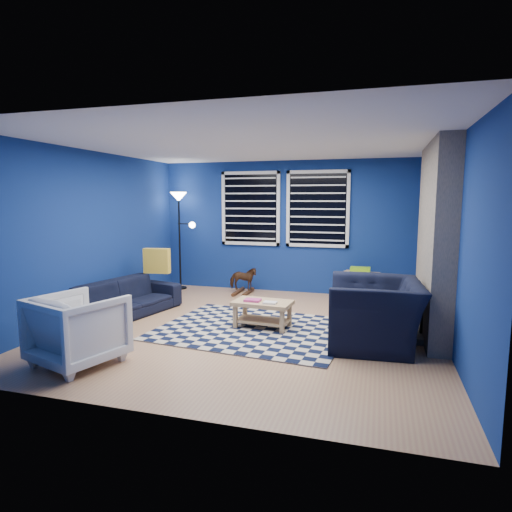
{
  "coord_description": "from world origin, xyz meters",
  "views": [
    {
      "loc": [
        1.67,
        -5.5,
        1.79
      ],
      "look_at": [
        -0.01,
        0.3,
        0.98
      ],
      "focal_mm": 30.0,
      "sensor_mm": 36.0,
      "label": 1
    }
  ],
  "objects": [
    {
      "name": "cabinet",
      "position": [
        1.37,
        2.09,
        0.26
      ],
      "size": [
        0.69,
        0.54,
        0.6
      ],
      "rotation": [
        0.0,
        0.0,
        -0.24
      ],
      "color": "tan",
      "rests_on": "floor"
    },
    {
      "name": "ceiling",
      "position": [
        0.0,
        0.0,
        2.5
      ],
      "size": [
        5.0,
        5.0,
        0.0
      ],
      "primitive_type": "plane",
      "rotation": [
        3.14,
        0.0,
        0.0
      ],
      "color": "white",
      "rests_on": "wall_back"
    },
    {
      "name": "window_left",
      "position": [
        -0.75,
        2.46,
        1.6
      ],
      "size": [
        1.17,
        0.06,
        1.42
      ],
      "color": "black",
      "rests_on": "wall_back"
    },
    {
      "name": "armchair_big",
      "position": [
        1.65,
        -0.2,
        0.4
      ],
      "size": [
        1.3,
        1.16,
        0.8
      ],
      "primitive_type": "imported",
      "rotation": [
        0.0,
        0.0,
        -1.5
      ],
      "color": "black",
      "rests_on": "floor"
    },
    {
      "name": "sofa",
      "position": [
        -2.05,
        0.07,
        0.27
      ],
      "size": [
        1.99,
        1.12,
        0.55
      ],
      "primitive_type": "imported",
      "rotation": [
        0.0,
        0.0,
        1.35
      ],
      "color": "black",
      "rests_on": "floor"
    },
    {
      "name": "wall_back",
      "position": [
        0.0,
        2.5,
        1.25
      ],
      "size": [
        5.0,
        0.0,
        5.0
      ],
      "primitive_type": "plane",
      "rotation": [
        1.57,
        0.0,
        0.0
      ],
      "color": "navy",
      "rests_on": "floor"
    },
    {
      "name": "armchair_bent",
      "position": [
        -1.43,
        -1.74,
        0.38
      ],
      "size": [
        1.04,
        1.05,
        0.77
      ],
      "primitive_type": "imported",
      "rotation": [
        0.0,
        0.0,
        2.84
      ],
      "color": "gray",
      "rests_on": "floor"
    },
    {
      "name": "tv",
      "position": [
        2.45,
        2.0,
        1.4
      ],
      "size": [
        0.07,
        1.0,
        0.58
      ],
      "color": "black",
      "rests_on": "wall_right"
    },
    {
      "name": "window_right",
      "position": [
        0.55,
        2.46,
        1.6
      ],
      "size": [
        1.17,
        0.06,
        1.42
      ],
      "color": "black",
      "rests_on": "wall_back"
    },
    {
      "name": "rug",
      "position": [
        0.05,
        -0.04,
        0.01
      ],
      "size": [
        2.69,
        2.24,
        0.02
      ],
      "primitive_type": "cube",
      "rotation": [
        0.0,
        0.0,
        -0.1
      ],
      "color": "black",
      "rests_on": "floor"
    },
    {
      "name": "throw_pillow",
      "position": [
        -1.9,
        0.84,
        0.76
      ],
      "size": [
        0.45,
        0.18,
        0.42
      ],
      "primitive_type": "cube",
      "rotation": [
        0.0,
        0.0,
        0.11
      ],
      "color": "gold",
      "rests_on": "sofa"
    },
    {
      "name": "wall_right",
      "position": [
        2.5,
        0.0,
        1.25
      ],
      "size": [
        0.0,
        5.0,
        5.0
      ],
      "primitive_type": "plane",
      "rotation": [
        1.57,
        0.0,
        -1.57
      ],
      "color": "navy",
      "rests_on": "floor"
    },
    {
      "name": "floor_lamp",
      "position": [
        -2.1,
        2.16,
        1.57
      ],
      "size": [
        0.52,
        0.32,
        1.91
      ],
      "color": "black",
      "rests_on": "floor"
    },
    {
      "name": "coffee_table",
      "position": [
        0.15,
        0.07,
        0.28
      ],
      "size": [
        0.83,
        0.52,
        0.4
      ],
      "rotation": [
        0.0,
        0.0,
        -0.08
      ],
      "color": "tan",
      "rests_on": "rug"
    },
    {
      "name": "fireplace",
      "position": [
        2.36,
        0.5,
        1.2
      ],
      "size": [
        0.65,
        2.0,
        2.5
      ],
      "color": "gray",
      "rests_on": "floor"
    },
    {
      "name": "wall_left",
      "position": [
        -2.5,
        0.0,
        1.25
      ],
      "size": [
        0.0,
        5.0,
        5.0
      ],
      "primitive_type": "plane",
      "rotation": [
        1.57,
        0.0,
        1.57
      ],
      "color": "navy",
      "rests_on": "floor"
    },
    {
      "name": "floor",
      "position": [
        0.0,
        0.0,
        0.0
      ],
      "size": [
        5.0,
        5.0,
        0.0
      ],
      "primitive_type": "plane",
      "color": "tan",
      "rests_on": "ground"
    },
    {
      "name": "rocking_horse",
      "position": [
        -0.78,
        2.06,
        0.29
      ],
      "size": [
        0.32,
        0.55,
        0.44
      ],
      "primitive_type": "imported",
      "rotation": [
        0.0,
        0.0,
        1.72
      ],
      "color": "#432A15",
      "rests_on": "floor"
    }
  ]
}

